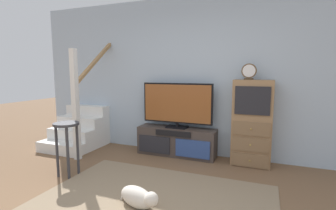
{
  "coord_description": "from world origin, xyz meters",
  "views": [
    {
      "loc": [
        1.1,
        -1.76,
        1.44
      ],
      "look_at": [
        -0.28,
        1.75,
        0.93
      ],
      "focal_mm": 26.71,
      "sensor_mm": 36.0,
      "label": 1
    }
  ],
  "objects_px": {
    "desk_clock": "(249,72)",
    "bar_stool_near": "(67,137)",
    "side_cabinet": "(252,123)",
    "media_console": "(176,142)",
    "television": "(177,104)",
    "dog": "(139,197)"
  },
  "relations": [
    {
      "from": "side_cabinet",
      "to": "dog",
      "type": "distance_m",
      "value": 2.11
    },
    {
      "from": "television",
      "to": "dog",
      "type": "relative_size",
      "value": 2.32
    },
    {
      "from": "television",
      "to": "dog",
      "type": "bearing_deg",
      "value": -83.61
    },
    {
      "from": "side_cabinet",
      "to": "bar_stool_near",
      "type": "bearing_deg",
      "value": -149.56
    },
    {
      "from": "side_cabinet",
      "to": "desk_clock",
      "type": "distance_m",
      "value": 0.79
    },
    {
      "from": "television",
      "to": "bar_stool_near",
      "type": "height_order",
      "value": "television"
    },
    {
      "from": "media_console",
      "to": "bar_stool_near",
      "type": "bearing_deg",
      "value": -129.27
    },
    {
      "from": "media_console",
      "to": "side_cabinet",
      "type": "bearing_deg",
      "value": 0.48
    },
    {
      "from": "side_cabinet",
      "to": "dog",
      "type": "xyz_separation_m",
      "value": [
        -1.02,
        -1.76,
        -0.54
      ]
    },
    {
      "from": "desk_clock",
      "to": "bar_stool_near",
      "type": "relative_size",
      "value": 0.32
    },
    {
      "from": "media_console",
      "to": "television",
      "type": "xyz_separation_m",
      "value": [
        0.0,
        0.02,
        0.65
      ]
    },
    {
      "from": "media_console",
      "to": "desk_clock",
      "type": "height_order",
      "value": "desk_clock"
    },
    {
      "from": "television",
      "to": "bar_stool_near",
      "type": "bearing_deg",
      "value": -128.78
    },
    {
      "from": "television",
      "to": "side_cabinet",
      "type": "relative_size",
      "value": 0.93
    },
    {
      "from": "side_cabinet",
      "to": "desk_clock",
      "type": "bearing_deg",
      "value": -168.47
    },
    {
      "from": "dog",
      "to": "side_cabinet",
      "type": "bearing_deg",
      "value": 59.83
    },
    {
      "from": "media_console",
      "to": "desk_clock",
      "type": "distance_m",
      "value": 1.66
    },
    {
      "from": "desk_clock",
      "to": "bar_stool_near",
      "type": "bearing_deg",
      "value": -149.03
    },
    {
      "from": "media_console",
      "to": "bar_stool_near",
      "type": "distance_m",
      "value": 1.79
    },
    {
      "from": "television",
      "to": "bar_stool_near",
      "type": "relative_size",
      "value": 1.64
    },
    {
      "from": "media_console",
      "to": "side_cabinet",
      "type": "relative_size",
      "value": 1.03
    },
    {
      "from": "media_console",
      "to": "bar_stool_near",
      "type": "height_order",
      "value": "bar_stool_near"
    }
  ]
}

